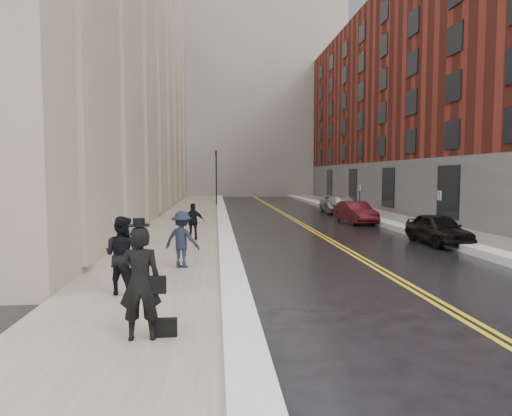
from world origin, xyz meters
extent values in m
plane|color=black|center=(0.00, 0.00, 0.00)|extent=(160.00, 160.00, 0.00)
cube|color=gray|center=(-4.50, 16.00, 0.07)|extent=(4.00, 64.00, 0.15)
cube|color=gray|center=(9.00, 16.00, 0.07)|extent=(3.00, 64.00, 0.15)
cube|color=gold|center=(2.38, 16.00, 0.00)|extent=(0.12, 64.00, 0.01)
cube|color=gold|center=(2.62, 16.00, 0.00)|extent=(0.12, 64.00, 0.01)
cube|color=white|center=(-2.20, 16.00, 0.13)|extent=(0.70, 60.80, 0.26)
cube|color=white|center=(7.15, 16.00, 0.15)|extent=(0.85, 60.80, 0.30)
cube|color=maroon|center=(17.50, 23.00, 9.00)|extent=(14.00, 50.00, 18.00)
cube|color=gray|center=(1.00, 56.00, 26.00)|extent=(28.00, 16.00, 52.00)
cube|color=slate|center=(14.00, 66.00, 22.00)|extent=(22.00, 18.00, 44.00)
cube|color=slate|center=(-12.00, 72.00, 30.00)|extent=(22.00, 18.00, 60.00)
cylinder|color=black|center=(-2.60, 30.00, 2.60)|extent=(0.12, 0.12, 5.20)
imported|color=black|center=(-2.60, 30.00, 4.60)|extent=(0.18, 0.15, 0.90)
cylinder|color=black|center=(7.90, 8.00, 1.10)|extent=(0.06, 0.06, 2.20)
cube|color=white|center=(7.90, 8.00, 2.00)|extent=(0.02, 0.35, 0.45)
cylinder|color=black|center=(7.90, 20.00, 1.10)|extent=(0.06, 0.06, 2.20)
cube|color=white|center=(7.90, 20.00, 2.00)|extent=(0.02, 0.35, 0.45)
imported|color=black|center=(6.80, 5.85, 0.66)|extent=(1.60, 3.89, 1.32)
imported|color=#410B13|center=(5.87, 14.47, 0.67)|extent=(1.78, 4.18, 1.34)
imported|color=#AEB0B6|center=(6.80, 20.68, 0.68)|extent=(2.32, 4.85, 1.36)
imported|color=#9A9EA2|center=(6.80, 21.91, 0.67)|extent=(2.55, 4.98, 1.35)
imported|color=black|center=(-3.96, -4.87, 1.14)|extent=(0.75, 0.51, 1.97)
imported|color=black|center=(-4.88, -1.78, 1.08)|extent=(1.11, 1.01, 1.86)
imported|color=black|center=(-3.69, 1.23, 1.01)|extent=(1.27, 1.02, 1.72)
imported|color=black|center=(-3.63, 7.08, 0.95)|extent=(0.96, 0.46, 1.60)
camera|label=1|loc=(-2.66, -12.71, 3.00)|focal=32.00mm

